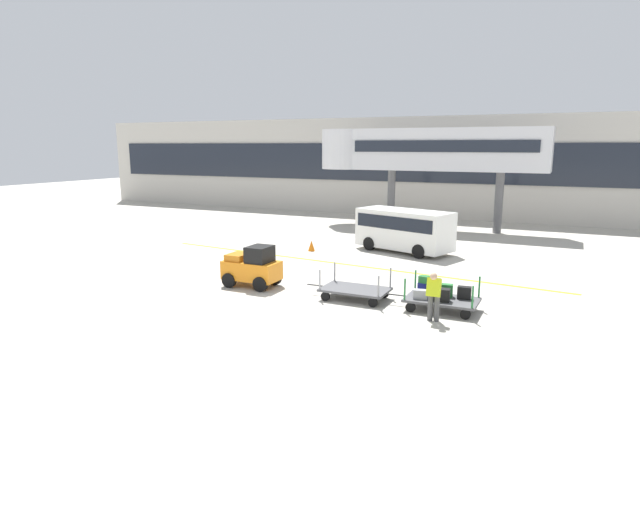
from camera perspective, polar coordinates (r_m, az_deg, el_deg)
name	(u,v)px	position (r m, az deg, el deg)	size (l,w,h in m)	color
ground_plane	(276,318)	(16.75, -4.76, -6.63)	(120.00, 120.00, 0.00)	#B2ADA0
apron_lead_line	(340,264)	(24.14, 2.20, -0.88)	(19.79, 0.20, 0.01)	yellow
terminal_building	(453,168)	(40.55, 14.03, 9.10)	(63.03, 2.51, 7.30)	#BCB7AD
jet_bridge	(419,150)	(34.91, 10.53, 10.99)	(14.42, 3.00, 6.30)	silver
baggage_tug	(252,267)	(20.28, -7.24, -1.23)	(2.10, 1.23, 1.58)	orange
baggage_cart_lead	(355,290)	(18.55, 3.76, -3.68)	(3.00, 1.41, 1.10)	#4C4C4F
baggage_cart_middle	(440,296)	(17.73, 12.73, -4.24)	(3.00, 1.41, 1.10)	#4C4C4F
baggage_handler	(434,294)	(16.44, 12.06, -4.06)	(0.42, 0.45, 1.56)	#4C4C4C
shuttle_van	(404,227)	(26.99, 8.99, 2.99)	(5.15, 3.32, 2.10)	white
safety_cone_near	(311,246)	(26.98, -0.92, 1.06)	(0.36, 0.36, 0.55)	orange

